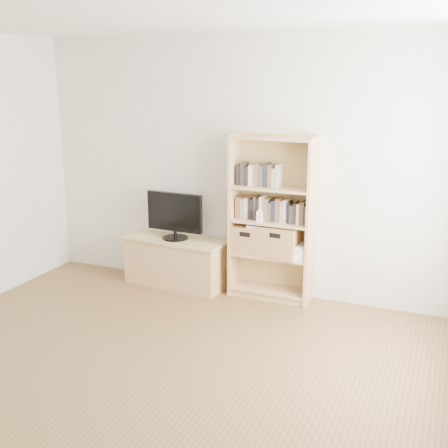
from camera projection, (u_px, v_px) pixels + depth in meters
The scene contains 13 objects.
floor at pixel (110, 411), 3.78m from camera, with size 4.50×5.00×0.01m, color brown.
back_wall at pixel (243, 167), 5.68m from camera, with size 4.50×0.02×2.60m, color silver.
ceiling at pixel (86, 0), 3.12m from camera, with size 4.50×5.00×0.01m, color white.
tv_stand at pixel (176, 263), 6.03m from camera, with size 1.08×0.40×0.49m, color tan.
bookshelf at pixel (271, 219), 5.54m from camera, with size 0.82×0.29×1.65m, color tan.
television at pixel (175, 216), 5.89m from camera, with size 0.64×0.05×0.50m, color black.
books_row_mid at pixel (272, 211), 5.53m from camera, with size 0.74×0.14×0.20m, color brown.
books_row_upper at pixel (255, 176), 5.52m from camera, with size 0.34×0.13×0.18m, color brown.
baby_monitor at pixel (260, 217), 5.48m from camera, with size 0.06×0.04×0.11m, color white.
basket_left at pixel (250, 239), 5.68m from camera, with size 0.34×0.28×0.28m, color tan.
basket_right at pixel (280, 241), 5.55m from camera, with size 0.37×0.31×0.31m, color tan.
laptop at pixel (266, 226), 5.56m from camera, with size 0.33×0.23×0.03m, color silver.
magazine_stack at pixel (298, 252), 5.50m from camera, with size 0.18×0.26×0.12m, color silver.
Camera 1 is at (2.00, -2.78, 2.19)m, focal length 45.00 mm.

